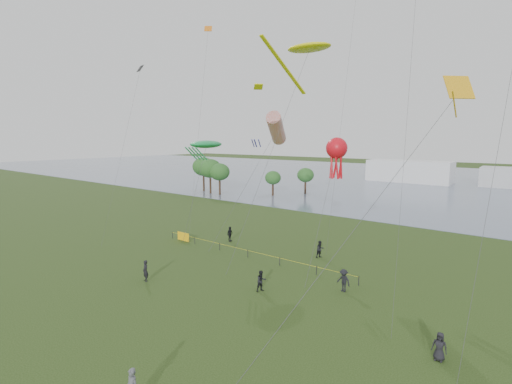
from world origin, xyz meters
The scene contains 17 objects.
ground_plane centered at (0.00, 0.00, 0.00)m, with size 400.00×400.00×0.00m, color #1E3210.
lake centered at (0.00, 100.00, 0.02)m, with size 400.00×120.00×0.08m, color slate.
pavilion_left centered at (-12.00, 95.00, 3.00)m, with size 22.00×8.00×6.00m, color white.
trees centered at (-37.61, 47.56, 5.17)m, with size 25.07×16.73×7.86m.
fence centered at (-11.62, 15.65, 0.55)m, with size 24.07×0.07×1.05m.
spectator_a centered at (0.76, 9.73, 0.86)m, with size 0.84×0.65×1.72m, color black.
spectator_b centered at (6.00, 13.75, 0.93)m, with size 1.20×0.69×1.85m, color black.
spectator_c centered at (-11.03, 19.02, 0.90)m, with size 1.06×0.44×1.80m, color black.
spectator_d centered at (14.21, 8.34, 0.81)m, with size 0.79×0.52×1.63m, color black.
spectator_f centered at (-8.40, 5.27, 0.92)m, with size 0.67×0.44×1.84m, color black.
spectator_g centered at (0.40, 20.24, 0.89)m, with size 0.86×0.67×1.77m, color black.
kite_stingray centered at (-1.12, 19.59, 20.80)m, with size 5.09×10.61×21.27m.
kite_windsock centered at (-5.50, 20.62, 13.27)m, with size 6.35×8.58×15.10m.
kite_creature centered at (-12.80, 17.08, 11.51)m, with size 3.59×4.71×11.97m.
kite_octopus centered at (2.26, 19.49, 11.21)m, with size 2.02×8.05×12.32m.
kite_delta centered at (13.49, 10.12, 14.32)m, with size 7.47×13.59×15.73m.
small_kites centered at (-1.54, 17.32, 24.24)m, with size 37.16×16.77×10.33m.
Camera 1 is at (17.94, -12.93, 12.25)m, focal length 26.00 mm.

